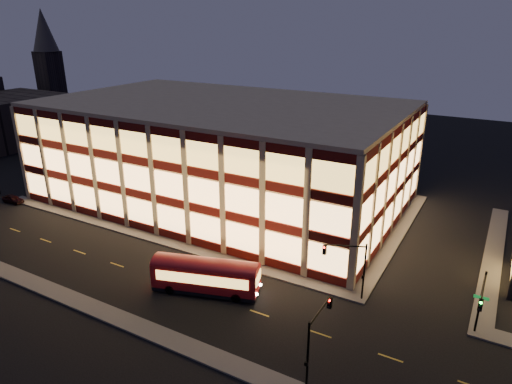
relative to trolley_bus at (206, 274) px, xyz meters
The scene contains 13 objects.
ground 11.21m from the trolley_bus, 150.63° to the left, with size 200.00×200.00×0.00m, color black.
sidewalk_office_south 14.28m from the trolley_bus, 153.06° to the left, with size 54.00×2.00×0.15m, color #514F4C.
sidewalk_office_east 26.17m from the trolley_bus, 59.17° to the left, with size 2.00×30.00×0.15m, color #514F4C.
sidewalk_tower_west 33.17m from the trolley_bus, 42.59° to the left, with size 2.00×30.00×0.15m, color #514F4C.
sidewalk_near 12.40m from the trolley_bus, 141.74° to the right, with size 100.00×2.00×0.15m, color #514F4C.
office_building 26.14m from the trolley_bus, 119.31° to the left, with size 50.45×30.45×14.50m.
church_tower 91.93m from the trolley_bus, 150.30° to the left, with size 5.00×5.00×18.00m, color #2D2621.
church_spire 94.04m from the trolley_bus, 150.30° to the left, with size 6.00×6.00×10.00m, color #4C473F.
traffic_signal_far 13.96m from the trolley_bus, 24.17° to the left, with size 3.79×1.87×6.00m.
traffic_signal_right 24.45m from the trolley_bus, 11.34° to the left, with size 1.20×4.37×6.00m.
traffic_signal_near 15.13m from the trolley_bus, 22.03° to the right, with size 0.32×4.45×6.00m.
trolley_bus is the anchor object (origin of this frame).
parked_car_0 38.80m from the trolley_bus, behind, with size 1.40×3.48×1.18m, color black.
Camera 1 is at (33.10, -36.86, 25.34)m, focal length 32.00 mm.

